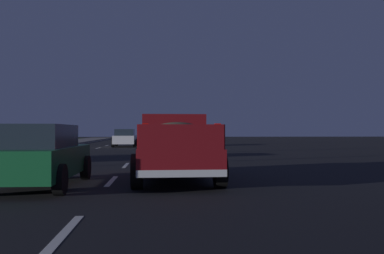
{
  "coord_description": "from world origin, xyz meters",
  "views": [
    {
      "loc": [
        -0.92,
        -3.0,
        1.38
      ],
      "look_at": [
        10.3,
        -3.94,
        1.49
      ],
      "focal_mm": 39.28,
      "sensor_mm": 36.0,
      "label": 1
    }
  ],
  "objects_px": {
    "sedan_green": "(37,155)",
    "sedan_blue": "(11,144)",
    "sedan_white": "(125,138)",
    "pickup_truck": "(175,145)"
  },
  "relations": [
    {
      "from": "sedan_white",
      "to": "sedan_blue",
      "type": "bearing_deg",
      "value": 167.03
    },
    {
      "from": "sedan_blue",
      "to": "sedan_green",
      "type": "distance_m",
      "value": 10.14
    },
    {
      "from": "sedan_blue",
      "to": "sedan_green",
      "type": "xyz_separation_m",
      "value": [
        -9.4,
        -3.79,
        0.0
      ]
    },
    {
      "from": "pickup_truck",
      "to": "sedan_white",
      "type": "height_order",
      "value": "pickup_truck"
    },
    {
      "from": "pickup_truck",
      "to": "sedan_blue",
      "type": "xyz_separation_m",
      "value": [
        8.12,
        7.24,
        -0.2
      ]
    },
    {
      "from": "sedan_white",
      "to": "sedan_green",
      "type": "height_order",
      "value": "same"
    },
    {
      "from": "sedan_green",
      "to": "sedan_blue",
      "type": "bearing_deg",
      "value": 21.94
    },
    {
      "from": "sedan_blue",
      "to": "sedan_green",
      "type": "bearing_deg",
      "value": -158.06
    },
    {
      "from": "sedan_blue",
      "to": "sedan_green",
      "type": "relative_size",
      "value": 1.01
    },
    {
      "from": "sedan_green",
      "to": "pickup_truck",
      "type": "bearing_deg",
      "value": -69.61
    }
  ]
}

